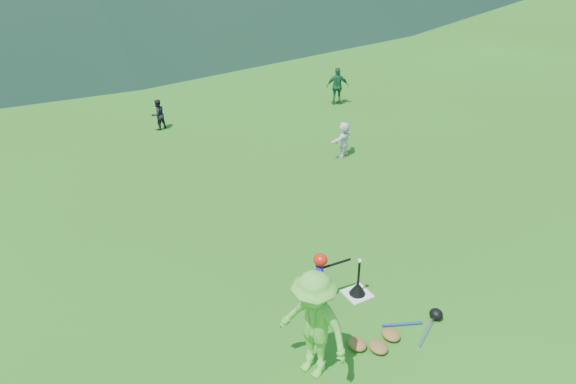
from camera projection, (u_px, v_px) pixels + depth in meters
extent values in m
plane|color=#2A5413|center=(357.00, 294.00, 10.07)|extent=(120.00, 120.00, 0.00)
cube|color=silver|center=(357.00, 294.00, 10.06)|extent=(0.45, 0.45, 0.02)
sphere|color=white|center=(360.00, 261.00, 9.71)|extent=(0.08, 0.08, 0.08)
imported|color=#1D169A|center=(320.00, 279.00, 9.66)|extent=(0.34, 0.41, 0.98)
imported|color=#5BBF38|center=(313.00, 325.00, 8.05)|extent=(1.04, 1.33, 1.81)
imported|color=black|center=(158.00, 115.00, 16.56)|extent=(0.54, 0.48, 0.93)
imported|color=#1A5732|center=(337.00, 86.00, 18.36)|extent=(0.78, 0.60, 1.24)
imported|color=white|center=(344.00, 139.00, 14.90)|extent=(0.94, 0.63, 0.98)
cone|color=black|center=(358.00, 289.00, 10.01)|extent=(0.30, 0.30, 0.18)
cylinder|color=black|center=(359.00, 274.00, 9.85)|extent=(0.04, 0.04, 0.50)
ellipsoid|color=red|center=(320.00, 260.00, 9.46)|extent=(0.24, 0.26, 0.22)
cylinder|color=black|center=(335.00, 264.00, 9.69)|extent=(0.62, 0.10, 0.07)
ellipsoid|color=olive|center=(378.00, 347.00, 8.84)|extent=(0.28, 0.34, 0.13)
ellipsoid|color=olive|center=(391.00, 335.00, 9.08)|extent=(0.28, 0.34, 0.13)
ellipsoid|color=olive|center=(357.00, 344.00, 8.90)|extent=(0.28, 0.34, 0.13)
cylinder|color=silver|center=(426.00, 333.00, 9.17)|extent=(0.65, 0.40, 0.06)
cylinder|color=#263FA5|center=(402.00, 324.00, 9.35)|extent=(0.64, 0.32, 0.05)
ellipsoid|color=black|center=(436.00, 314.00, 9.47)|extent=(0.22, 0.24, 0.19)
cube|color=gray|center=(59.00, 3.00, 31.02)|extent=(70.00, 0.03, 1.20)
cylinder|color=gray|center=(59.00, 3.00, 31.02)|extent=(0.07, 0.07, 1.30)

